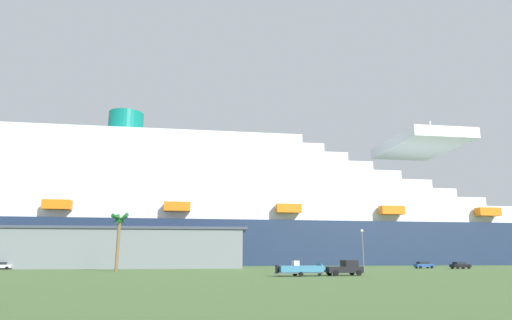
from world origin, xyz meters
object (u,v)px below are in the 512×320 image
at_px(parked_car_black_coupe, 460,265).
at_px(parked_car_blue_suv, 424,265).
at_px(parked_car_silver_sedan, 1,266).
at_px(pickup_truck, 345,268).
at_px(small_boat_on_trailer, 305,269).
at_px(palm_tree, 119,225).
at_px(street_lamp, 363,244).
at_px(cruise_ship, 225,215).

bearing_deg(parked_car_black_coupe, parked_car_blue_suv, 142.65).
distance_m(parked_car_black_coupe, parked_car_silver_sedan, 103.15).
relative_size(pickup_truck, small_boat_on_trailer, 0.66).
bearing_deg(parked_car_blue_suv, small_boat_on_trailer, -132.15).
distance_m(parked_car_silver_sedan, parked_car_blue_suv, 96.79).
xyz_separation_m(palm_tree, street_lamp, (46.03, -3.53, -3.53)).
bearing_deg(parked_car_black_coupe, small_boat_on_trailer, -140.42).
bearing_deg(parked_car_black_coupe, street_lamp, -148.57).
bearing_deg(parked_car_silver_sedan, palm_tree, -29.15).
relative_size(cruise_ship, parked_car_blue_suv, 64.67).
distance_m(small_boat_on_trailer, palm_tree, 39.00).
xyz_separation_m(cruise_ship, parked_car_blue_suv, (47.96, -48.71, -16.52)).
xyz_separation_m(pickup_truck, parked_car_black_coupe, (36.50, 33.81, -0.21)).
xyz_separation_m(street_lamp, parked_car_blue_suv, (21.92, 22.15, -4.25)).
bearing_deg(parked_car_black_coupe, parked_car_silver_sedan, 178.72).
bearing_deg(parked_car_silver_sedan, small_boat_on_trailer, -31.92).
distance_m(palm_tree, parked_car_blue_suv, 70.89).
bearing_deg(palm_tree, parked_car_silver_sedan, 150.85).
distance_m(pickup_truck, parked_car_silver_sedan, 75.78).
height_order(cruise_ship, palm_tree, cruise_ship).
relative_size(pickup_truck, street_lamp, 0.76).
bearing_deg(parked_car_blue_suv, parked_car_silver_sedan, -178.49).
distance_m(small_boat_on_trailer, street_lamp, 23.46).
xyz_separation_m(cruise_ship, pickup_truck, (17.83, -87.37, -16.31)).
bearing_deg(pickup_truck, palm_tree, 152.08).
relative_size(cruise_ship, small_boat_on_trailer, 33.43).
xyz_separation_m(palm_tree, parked_car_blue_suv, (67.95, 18.62, -7.78)).
bearing_deg(parked_car_silver_sedan, street_lamp, -14.67).
relative_size(pickup_truck, palm_tree, 0.54).
bearing_deg(cruise_ship, parked_car_blue_suv, -45.44).
bearing_deg(palm_tree, street_lamp, -4.38).
distance_m(pickup_truck, parked_car_blue_suv, 49.02).
distance_m(pickup_truck, street_lamp, 18.88).
xyz_separation_m(street_lamp, parked_car_silver_sedan, (-74.83, 19.59, -4.25)).
distance_m(palm_tree, street_lamp, 46.30).
xyz_separation_m(parked_car_black_coupe, parked_car_blue_suv, (-6.36, 4.86, -0.00)).
bearing_deg(pickup_truck, parked_car_silver_sedan, 151.54).
bearing_deg(small_boat_on_trailer, parked_car_black_coupe, 39.58).
bearing_deg(street_lamp, pickup_truck, -116.43).
height_order(street_lamp, parked_car_black_coupe, street_lamp).
height_order(parked_car_silver_sedan, parked_car_blue_suv, same).
height_order(cruise_ship, pickup_truck, cruise_ship).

